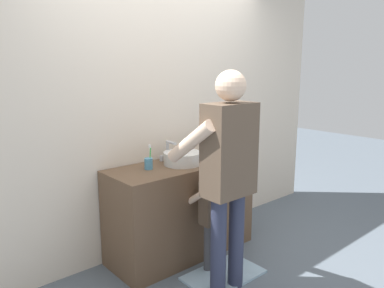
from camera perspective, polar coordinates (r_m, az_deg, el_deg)
The scene contains 10 objects.
ground_plane at distance 3.45m, azimuth 1.71°, elevation -17.76°, with size 14.00×14.00×0.00m, color slate.
back_wall at distance 3.50m, azimuth -5.06°, elevation 6.02°, with size 4.40×0.08×2.70m.
vanity_cabinet at distance 3.47m, azimuth -1.64°, elevation -9.80°, with size 1.35×0.54×0.85m, color brown.
sink_basin at distance 3.31m, azimuth -1.47°, elevation -2.13°, with size 0.33×0.33×0.11m.
faucet at distance 3.46m, azimuth -3.62°, elevation -1.12°, with size 0.18×0.14×0.18m.
toothbrush_cup at distance 3.17m, azimuth -6.61°, elevation -2.92°, with size 0.07×0.07×0.21m.
soap_bottle at distance 3.56m, azimuth 2.90°, elevation -0.98°, with size 0.06×0.06×0.17m.
bath_mat at distance 3.29m, azimuth 4.82°, elevation -19.19°, with size 0.64×0.40×0.02m, color #99B7CC.
child_toddler at distance 3.14m, azimuth 3.03°, elevation -9.72°, with size 0.28×0.28×0.92m.
adult_parent at distance 2.73m, azimuth 5.41°, elevation -2.99°, with size 0.52×0.55×1.67m.
Camera 1 is at (-2.03, -2.21, 1.70)m, focal length 35.12 mm.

